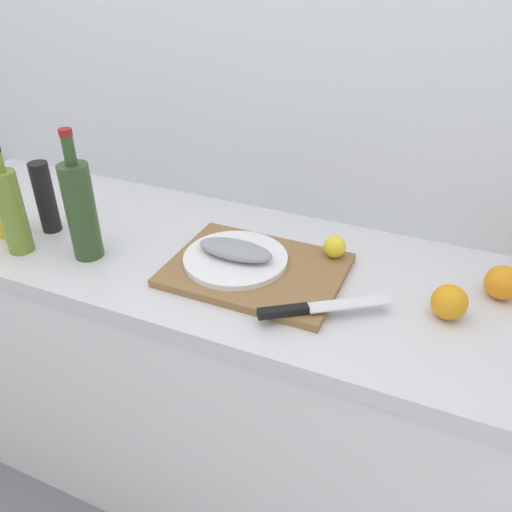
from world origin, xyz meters
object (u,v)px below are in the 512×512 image
olive_oil_bottle (11,210)px  orange_0 (502,283)px  chef_knife (307,308)px  wine_bottle (81,209)px  lemon_0 (335,247)px  cutting_board (256,270)px  fish_fillet (235,250)px  pepper_mill (45,198)px  white_plate (236,259)px

olive_oil_bottle → orange_0: 1.19m
chef_knife → wine_bottle: size_ratio=0.76×
chef_knife → lemon_0: lemon_0 is taller
cutting_board → olive_oil_bottle: bearing=-166.5°
orange_0 → lemon_0: bearing=-178.1°
fish_fillet → pepper_mill: pepper_mill is taller
chef_knife → olive_oil_bottle: 0.79m
orange_0 → pepper_mill: (-1.16, -0.16, 0.06)m
lemon_0 → olive_oil_bottle: 0.82m
fish_fillet → wine_bottle: bearing=-165.6°
lemon_0 → cutting_board: bearing=-142.7°
cutting_board → orange_0: 0.56m
olive_oil_bottle → wine_bottle: 0.19m
orange_0 → pepper_mill: pepper_mill is taller
wine_bottle → pepper_mill: (-0.18, 0.07, -0.03)m
fish_fillet → olive_oil_bottle: olive_oil_bottle is taller
orange_0 → pepper_mill: 1.17m
white_plate → chef_knife: 0.26m
cutting_board → pepper_mill: 0.62m
cutting_board → fish_fillet: 0.07m
fish_fillet → olive_oil_bottle: 0.58m
fish_fillet → chef_knife: fish_fillet is taller
lemon_0 → orange_0: bearing=1.9°
lemon_0 → pepper_mill: size_ratio=0.28×
fish_fillet → pepper_mill: 0.56m
cutting_board → chef_knife: bearing=-34.7°
fish_fillet → white_plate: bearing=-90.0°
orange_0 → olive_oil_bottle: bearing=-166.4°
white_plate → cutting_board: bearing=-1.5°
chef_knife → pepper_mill: size_ratio=1.28×
pepper_mill → olive_oil_bottle: bearing=-87.8°
wine_bottle → pepper_mill: 0.20m
pepper_mill → wine_bottle: bearing=-20.0°
lemon_0 → pepper_mill: 0.79m
chef_knife → olive_oil_bottle: bearing=147.7°
cutting_board → white_plate: size_ratio=1.62×
cutting_board → olive_oil_bottle: olive_oil_bottle is taller
fish_fillet → lemon_0: (0.22, 0.12, -0.00)m
chef_knife → fish_fillet: bearing=117.8°
cutting_board → lemon_0: bearing=37.3°
wine_bottle → orange_0: (0.98, 0.23, -0.09)m
olive_oil_bottle → orange_0: bearing=13.6°
cutting_board → pepper_mill: pepper_mill is taller
fish_fillet → chef_knife: size_ratio=0.76×
pepper_mill → cutting_board: bearing=2.6°
chef_knife → pepper_mill: bearing=139.1°
fish_fillet → pepper_mill: size_ratio=0.97×
fish_fillet → orange_0: size_ratio=2.45×
orange_0 → pepper_mill: bearing=-172.0°
olive_oil_bottle → pepper_mill: size_ratio=1.44×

